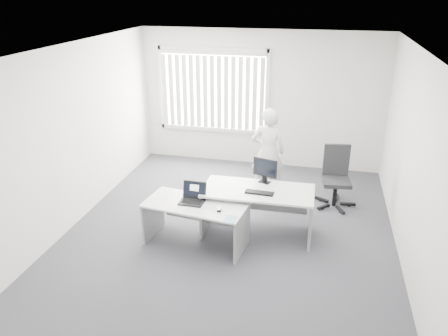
% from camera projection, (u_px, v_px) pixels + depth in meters
% --- Properties ---
extents(ground, '(6.00, 6.00, 0.00)m').
position_uv_depth(ground, '(229.00, 233.00, 6.82)').
color(ground, '#424248').
rests_on(ground, ground).
extents(wall_back, '(5.00, 0.02, 2.80)m').
position_uv_depth(wall_back, '(261.00, 100.00, 8.96)').
color(wall_back, silver).
rests_on(wall_back, ground).
extents(wall_front, '(5.00, 0.02, 2.80)m').
position_uv_depth(wall_front, '(152.00, 274.00, 3.58)').
color(wall_front, silver).
rests_on(wall_front, ground).
extents(wall_left, '(0.02, 6.00, 2.80)m').
position_uv_depth(wall_left, '(73.00, 137.00, 6.79)').
color(wall_left, silver).
rests_on(wall_left, ground).
extents(wall_right, '(0.02, 6.00, 2.80)m').
position_uv_depth(wall_right, '(414.00, 164.00, 5.75)').
color(wall_right, silver).
rests_on(wall_right, ground).
extents(ceiling, '(5.00, 6.00, 0.02)m').
position_uv_depth(ceiling, '(230.00, 50.00, 5.73)').
color(ceiling, silver).
rests_on(ceiling, wall_back).
extents(window, '(2.32, 0.06, 1.76)m').
position_uv_depth(window, '(213.00, 91.00, 9.08)').
color(window, silver).
rests_on(window, wall_back).
extents(blinds, '(2.20, 0.10, 1.50)m').
position_uv_depth(blinds, '(212.00, 93.00, 9.03)').
color(blinds, silver).
rests_on(blinds, wall_back).
extents(desk_near, '(1.55, 0.88, 0.67)m').
position_uv_depth(desk_near, '(196.00, 215.00, 6.37)').
color(desk_near, white).
rests_on(desk_near, ground).
extents(desk_far, '(1.67, 0.80, 0.76)m').
position_uv_depth(desk_far, '(258.00, 202.00, 6.61)').
color(desk_far, white).
rests_on(desk_far, ground).
extents(office_chair, '(0.68, 0.68, 1.07)m').
position_uv_depth(office_chair, '(335.00, 187.00, 7.59)').
color(office_chair, black).
rests_on(office_chair, ground).
extents(person, '(0.65, 0.48, 1.64)m').
position_uv_depth(person, '(268.00, 152.00, 7.78)').
color(person, silver).
rests_on(person, ground).
extents(laptop, '(0.36, 0.32, 0.27)m').
position_uv_depth(laptop, '(191.00, 194.00, 6.26)').
color(laptop, black).
rests_on(laptop, desk_near).
extents(paper_sheet, '(0.31, 0.25, 0.00)m').
position_uv_depth(paper_sheet, '(219.00, 210.00, 6.11)').
color(paper_sheet, silver).
rests_on(paper_sheet, desk_near).
extents(mouse, '(0.08, 0.11, 0.04)m').
position_uv_depth(mouse, '(219.00, 209.00, 6.09)').
color(mouse, '#A8A8AA').
rests_on(mouse, paper_sheet).
extents(booklet, '(0.16, 0.22, 0.01)m').
position_uv_depth(booklet, '(230.00, 219.00, 5.86)').
color(booklet, white).
rests_on(booklet, desk_near).
extents(keyboard, '(0.43, 0.16, 0.02)m').
position_uv_depth(keyboard, '(259.00, 193.00, 6.41)').
color(keyboard, black).
rests_on(keyboard, desk_far).
extents(monitor, '(0.41, 0.23, 0.39)m').
position_uv_depth(monitor, '(265.00, 171.00, 6.70)').
color(monitor, black).
rests_on(monitor, desk_far).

